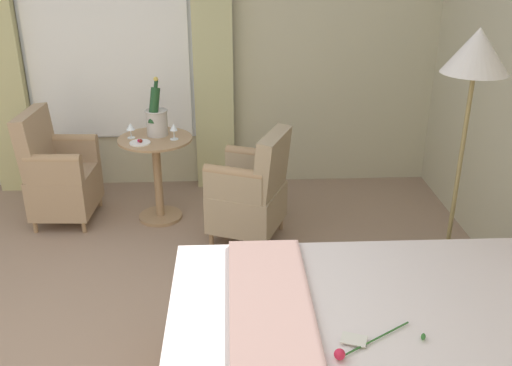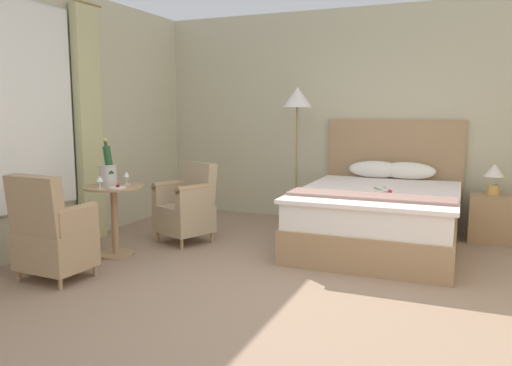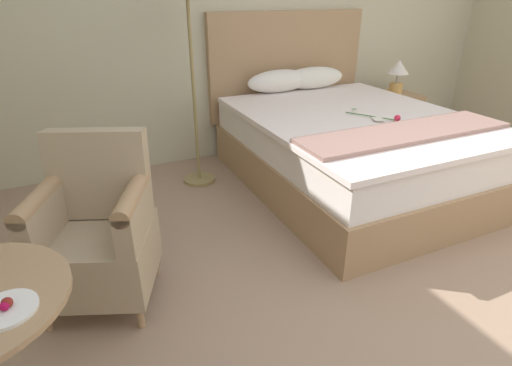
# 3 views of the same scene
# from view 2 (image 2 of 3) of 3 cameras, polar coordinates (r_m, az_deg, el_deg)

# --- Properties ---
(ground_plane) EXTENTS (7.59, 7.59, 0.00)m
(ground_plane) POSITION_cam_2_polar(r_m,az_deg,el_deg) (4.12, 4.65, -13.21)
(ground_plane) COLOR #977962
(wall_headboard_side) EXTENTS (6.00, 0.12, 2.85)m
(wall_headboard_side) POSITION_cam_2_polar(r_m,az_deg,el_deg) (6.86, 12.89, 7.34)
(wall_headboard_side) COLOR beige
(wall_headboard_side) RESTS_ON ground
(wall_window_side) EXTENTS (0.27, 6.21, 2.85)m
(wall_window_side) POSITION_cam_2_polar(r_m,az_deg,el_deg) (5.53, -26.23, 6.56)
(wall_window_side) COLOR beige
(wall_window_side) RESTS_ON ground
(bed) EXTENTS (1.71, 2.27, 1.39)m
(bed) POSITION_cam_2_polar(r_m,az_deg,el_deg) (5.78, 13.95, -3.35)
(bed) COLOR #A47F58
(bed) RESTS_ON ground
(nightstand) EXTENTS (0.51, 0.45, 0.54)m
(nightstand) POSITION_cam_2_polar(r_m,az_deg,el_deg) (6.43, 25.28, -3.65)
(nightstand) COLOR #A47F58
(nightstand) RESTS_ON ground
(bedside_lamp) EXTENTS (0.22, 0.22, 0.36)m
(bedside_lamp) POSITION_cam_2_polar(r_m,az_deg,el_deg) (6.35, 25.55, 0.80)
(bedside_lamp) COLOR tan
(bedside_lamp) RESTS_ON nightstand
(floor_lamp_brass) EXTENTS (0.38, 0.38, 1.81)m
(floor_lamp_brass) POSITION_cam_2_polar(r_m,az_deg,el_deg) (6.46, 4.75, 8.70)
(floor_lamp_brass) COLOR olive
(floor_lamp_brass) RESTS_ON ground
(side_table_round) EXTENTS (0.61, 0.61, 0.74)m
(side_table_round) POSITION_cam_2_polar(r_m,az_deg,el_deg) (5.39, -15.87, -3.40)
(side_table_round) COLOR #A47F58
(side_table_round) RESTS_ON ground
(champagne_bucket) EXTENTS (0.19, 0.19, 0.49)m
(champagne_bucket) POSITION_cam_2_polar(r_m,az_deg,el_deg) (5.38, -16.56, 1.31)
(champagne_bucket) COLOR #BCB5AF
(champagne_bucket) RESTS_ON side_table_round
(wine_glass_near_bucket) EXTENTS (0.07, 0.07, 0.13)m
(wine_glass_near_bucket) POSITION_cam_2_polar(r_m,az_deg,el_deg) (5.18, -17.42, 0.39)
(wine_glass_near_bucket) COLOR white
(wine_glass_near_bucket) RESTS_ON side_table_round
(wine_glass_near_edge) EXTENTS (0.07, 0.07, 0.14)m
(wine_glass_near_edge) POSITION_cam_2_polar(r_m,az_deg,el_deg) (5.43, -14.59, 0.87)
(wine_glass_near_edge) COLOR white
(wine_glass_near_edge) RESTS_ON side_table_round
(snack_plate) EXTENTS (0.17, 0.17, 0.04)m
(snack_plate) POSITION_cam_2_polar(r_m,az_deg,el_deg) (5.18, -15.54, -0.48)
(snack_plate) COLOR white
(snack_plate) RESTS_ON side_table_round
(armchair_by_window) EXTENTS (0.70, 0.71, 0.92)m
(armchair_by_window) POSITION_cam_2_polar(r_m,az_deg,el_deg) (5.80, -7.91, -2.67)
(armchair_by_window) COLOR #A47F58
(armchair_by_window) RESTS_ON ground
(armchair_facing_bed) EXTENTS (0.62, 0.55, 0.97)m
(armchair_facing_bed) POSITION_cam_2_polar(r_m,az_deg,el_deg) (4.81, -22.33, -5.50)
(armchair_facing_bed) COLOR #A47F58
(armchair_facing_bed) RESTS_ON ground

